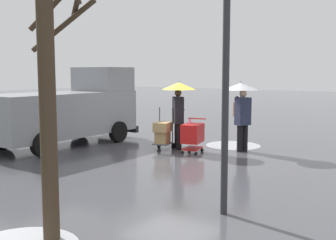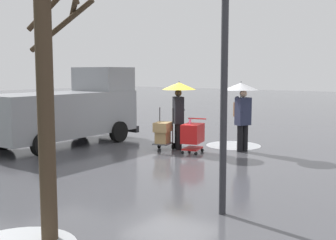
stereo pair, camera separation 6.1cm
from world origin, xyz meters
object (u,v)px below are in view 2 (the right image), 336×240
shopping_cart_vendor (193,134)px  street_lamp (224,75)px  cargo_van_parked_right (69,110)px  pedestrian_black_side (242,101)px  pedestrian_pink_side (179,99)px  hand_dolly_boxes (163,132)px  bare_tree_near (48,99)px

shopping_cart_vendor → street_lamp: (-3.48, 4.26, 1.80)m
cargo_van_parked_right → pedestrian_black_side: bearing=-156.1°
pedestrian_pink_side → street_lamp: street_lamp is taller
pedestrian_black_side → pedestrian_pink_side: bearing=26.5°
hand_dolly_boxes → pedestrian_pink_side: bearing=-129.8°
bare_tree_near → street_lamp: (-1.45, -2.43, 0.33)m
shopping_cart_vendor → bare_tree_near: size_ratio=0.24×
bare_tree_near → street_lamp: size_ratio=1.14×
pedestrian_pink_side → bare_tree_near: bearing=111.4°
street_lamp → cargo_van_parked_right: bearing=-21.6°
pedestrian_black_side → street_lamp: (-2.42, 5.33, 0.80)m
shopping_cart_vendor → street_lamp: bearing=129.2°
hand_dolly_boxes → pedestrian_black_side: 2.61m
pedestrian_black_side → bare_tree_near: bearing=97.1°
cargo_van_parked_right → hand_dolly_boxes: cargo_van_parked_right is taller
bare_tree_near → cargo_van_parked_right: bearing=-41.4°
hand_dolly_boxes → bare_tree_near: 7.33m
pedestrian_black_side → street_lamp: street_lamp is taller
hand_dolly_boxes → pedestrian_pink_side: pedestrian_pink_side is taller
cargo_van_parked_right → hand_dolly_boxes: size_ratio=4.10×
street_lamp → pedestrian_pink_side: bearing=-47.1°
cargo_van_parked_right → shopping_cart_vendor: size_ratio=5.17×
pedestrian_pink_side → shopping_cart_vendor: bearing=162.6°
cargo_van_parked_right → shopping_cart_vendor: bearing=-163.4°
shopping_cart_vendor → pedestrian_black_side: pedestrian_black_side is taller
cargo_van_parked_right → pedestrian_black_side: size_ratio=2.51×
cargo_van_parked_right → shopping_cart_vendor: (-4.15, -1.24, -0.61)m
pedestrian_black_side → street_lamp: size_ratio=0.56×
hand_dolly_boxes → pedestrian_pink_side: (-0.32, -0.39, 1.03)m
cargo_van_parked_right → bare_tree_near: 8.29m
bare_tree_near → shopping_cart_vendor: bearing=-73.1°
cargo_van_parked_right → street_lamp: (-7.62, 3.02, 1.19)m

